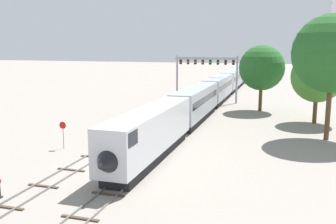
{
  "coord_description": "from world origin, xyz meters",
  "views": [
    {
      "loc": [
        13.68,
        -29.33,
        10.7
      ],
      "look_at": [
        1.0,
        12.0,
        3.0
      ],
      "focal_mm": 40.16,
      "sensor_mm": 36.0,
      "label": 1
    }
  ],
  "objects": [
    {
      "name": "trackside_tree_left",
      "position": [
        18.78,
        16.2,
        9.79
      ],
      "size": [
        8.82,
        8.82,
        14.22
      ],
      "color": "brown",
      "rests_on": "ground"
    },
    {
      "name": "passenger_train",
      "position": [
        2.0,
        41.95,
        2.61
      ],
      "size": [
        3.04,
        96.78,
        4.8
      ],
      "color": "silver",
      "rests_on": "ground"
    },
    {
      "name": "stop_sign",
      "position": [
        -8.0,
        3.95,
        1.87
      ],
      "size": [
        0.76,
        0.08,
        2.88
      ],
      "color": "gray",
      "rests_on": "ground"
    },
    {
      "name": "ground_plane",
      "position": [
        0.0,
        0.0,
        0.0
      ],
      "size": [
        400.0,
        400.0,
        0.0
      ],
      "primitive_type": "plane",
      "color": "gray"
    },
    {
      "name": "track_near",
      "position": [
        -3.5,
        40.0,
        0.07
      ],
      "size": [
        2.6,
        160.0,
        0.16
      ],
      "color": "slate",
      "rests_on": "ground"
    },
    {
      "name": "trackside_tree_right",
      "position": [
        18.13,
        25.5,
        6.46
      ],
      "size": [
        7.01,
        7.01,
        9.98
      ],
      "color": "brown",
      "rests_on": "ground"
    },
    {
      "name": "trackside_tree_mid",
      "position": [
        10.29,
        33.45,
        7.1
      ],
      "size": [
        7.33,
        7.33,
        10.78
      ],
      "color": "brown",
      "rests_on": "ground"
    },
    {
      "name": "track_main",
      "position": [
        2.0,
        60.0,
        0.07
      ],
      "size": [
        2.6,
        200.0,
        0.16
      ],
      "color": "slate",
      "rests_on": "ground"
    },
    {
      "name": "switch_stand",
      "position": [
        -5.1,
        -8.74,
        0.52
      ],
      "size": [
        0.36,
        0.24,
        1.46
      ],
      "color": "black",
      "rests_on": "ground"
    },
    {
      "name": "signal_gantry",
      "position": [
        -0.25,
        40.78,
        6.56
      ],
      "size": [
        12.1,
        0.49,
        8.87
      ],
      "color": "#999BA0",
      "rests_on": "ground"
    }
  ]
}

